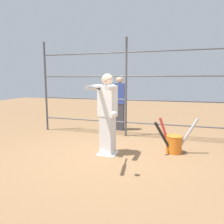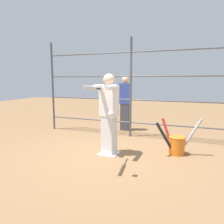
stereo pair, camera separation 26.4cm
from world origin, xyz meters
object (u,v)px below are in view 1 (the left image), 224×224
at_px(bystander_behind_fence, 120,102).
at_px(batter, 107,112).
at_px(bat_bucket, 174,143).
at_px(softball_in_flight, 114,114).
at_px(baseball_bat_swinging, 92,88).

bearing_deg(bystander_behind_fence, batter, 99.30).
bearing_deg(bat_bucket, bystander_behind_fence, -45.48).
height_order(batter, bystander_behind_fence, batter).
height_order(softball_in_flight, bat_bucket, softball_in_flight).
xyz_separation_m(softball_in_flight, bystander_behind_fence, (0.86, -3.36, -0.17)).
bearing_deg(baseball_bat_swinging, batter, -86.36).
bearing_deg(baseball_bat_swinging, bat_bucket, -131.76).
bearing_deg(bystander_behind_fence, baseball_bat_swinging, 97.67).
bearing_deg(baseball_bat_swinging, bystander_behind_fence, -82.33).
relative_size(softball_in_flight, bystander_behind_fence, 0.06).
bearing_deg(softball_in_flight, bystander_behind_fence, -75.71).
bearing_deg(softball_in_flight, bat_bucket, -119.17).
height_order(batter, bat_bucket, batter).
bearing_deg(batter, bat_bucket, -158.90).
relative_size(batter, bat_bucket, 1.88).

